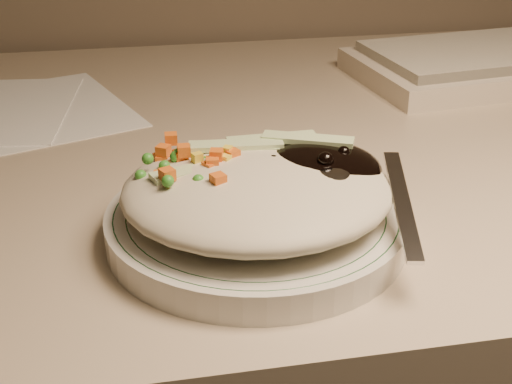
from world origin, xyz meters
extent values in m
cube|color=tan|center=(0.00, 1.38, 0.72)|extent=(1.40, 0.70, 0.04)
cylinder|color=silver|center=(-0.11, 1.17, 0.75)|extent=(0.22, 0.22, 0.02)
torus|color=#144723|center=(-0.11, 1.17, 0.76)|extent=(0.21, 0.21, 0.00)
torus|color=#144723|center=(-0.11, 1.17, 0.76)|extent=(0.19, 0.19, 0.00)
ellipsoid|color=#B9B196|center=(-0.11, 1.17, 0.78)|extent=(0.19, 0.18, 0.04)
ellipsoid|color=black|center=(-0.06, 1.18, 0.79)|extent=(0.10, 0.09, 0.03)
ellipsoid|color=orange|center=(-0.15, 1.19, 0.78)|extent=(0.08, 0.08, 0.02)
sphere|color=black|center=(-0.09, 1.18, 0.79)|extent=(0.01, 0.01, 0.01)
sphere|color=black|center=(-0.07, 1.19, 0.79)|extent=(0.01, 0.01, 0.01)
sphere|color=black|center=(-0.04, 1.18, 0.80)|extent=(0.01, 0.01, 0.01)
sphere|color=black|center=(-0.05, 1.19, 0.79)|extent=(0.01, 0.01, 0.01)
sphere|color=black|center=(-0.06, 1.17, 0.80)|extent=(0.01, 0.01, 0.01)
sphere|color=black|center=(-0.07, 1.18, 0.79)|extent=(0.01, 0.01, 0.01)
sphere|color=black|center=(-0.06, 1.19, 0.79)|extent=(0.01, 0.01, 0.01)
cube|color=#DC5E18|center=(-0.16, 1.20, 0.80)|extent=(0.01, 0.01, 0.01)
cube|color=#DC5E18|center=(-0.14, 1.17, 0.79)|extent=(0.01, 0.01, 0.01)
cube|color=#DC5E18|center=(-0.17, 1.21, 0.80)|extent=(0.01, 0.01, 0.01)
cube|color=#DC5E18|center=(-0.14, 1.18, 0.80)|extent=(0.01, 0.01, 0.01)
cube|color=#DC5E18|center=(-0.14, 1.18, 0.80)|extent=(0.01, 0.01, 0.01)
cube|color=#DC5E18|center=(-0.17, 1.21, 0.79)|extent=(0.01, 0.01, 0.01)
cube|color=#DC5E18|center=(-0.16, 1.20, 0.80)|extent=(0.01, 0.01, 0.01)
cube|color=#DC5E18|center=(-0.14, 1.18, 0.80)|extent=(0.01, 0.01, 0.01)
cube|color=#DC5E18|center=(-0.12, 1.19, 0.80)|extent=(0.01, 0.01, 0.01)
cube|color=#DC5E18|center=(-0.16, 1.22, 0.80)|extent=(0.01, 0.01, 0.01)
cube|color=#DC5E18|center=(-0.17, 1.16, 0.80)|extent=(0.01, 0.01, 0.01)
cube|color=#DC5E18|center=(-0.14, 1.15, 0.80)|extent=(0.01, 0.01, 0.01)
cube|color=#DC5E18|center=(-0.18, 1.18, 0.79)|extent=(0.01, 0.01, 0.01)
cube|color=#DC5E18|center=(-0.17, 1.21, 0.79)|extent=(0.01, 0.01, 0.01)
sphere|color=#388C28|center=(-0.14, 1.19, 0.80)|extent=(0.01, 0.01, 0.01)
sphere|color=#388C28|center=(-0.17, 1.15, 0.80)|extent=(0.01, 0.01, 0.01)
sphere|color=#388C28|center=(-0.17, 1.19, 0.80)|extent=(0.01, 0.01, 0.01)
sphere|color=#388C28|center=(-0.18, 1.19, 0.80)|extent=(0.01, 0.01, 0.01)
sphere|color=#388C28|center=(-0.14, 1.19, 0.79)|extent=(0.01, 0.01, 0.01)
sphere|color=#388C28|center=(-0.14, 1.16, 0.79)|extent=(0.01, 0.01, 0.01)
sphere|color=#388C28|center=(-0.15, 1.18, 0.79)|extent=(0.01, 0.01, 0.01)
sphere|color=#388C28|center=(-0.16, 1.17, 0.79)|extent=(0.01, 0.01, 0.01)
sphere|color=#388C28|center=(-0.19, 1.18, 0.79)|extent=(0.01, 0.01, 0.01)
sphere|color=#388C28|center=(-0.16, 1.20, 0.80)|extent=(0.01, 0.01, 0.01)
sphere|color=#388C28|center=(-0.16, 1.20, 0.80)|extent=(0.01, 0.01, 0.01)
sphere|color=#388C28|center=(-0.17, 1.17, 0.79)|extent=(0.01, 0.01, 0.01)
sphere|color=#388C28|center=(-0.15, 1.16, 0.80)|extent=(0.01, 0.01, 0.01)
sphere|color=#388C28|center=(-0.12, 1.21, 0.79)|extent=(0.01, 0.01, 0.01)
cube|color=yellow|center=(-0.14, 1.19, 0.79)|extent=(0.01, 0.01, 0.01)
cube|color=yellow|center=(-0.13, 1.18, 0.80)|extent=(0.01, 0.01, 0.01)
cube|color=yellow|center=(-0.15, 1.20, 0.79)|extent=(0.01, 0.01, 0.01)
cube|color=yellow|center=(-0.15, 1.19, 0.80)|extent=(0.01, 0.01, 0.01)
cube|color=yellow|center=(-0.15, 1.18, 0.79)|extent=(0.01, 0.01, 0.01)
cube|color=yellow|center=(-0.13, 1.19, 0.80)|extent=(0.01, 0.01, 0.01)
cube|color=yellow|center=(-0.13, 1.21, 0.80)|extent=(0.01, 0.01, 0.01)
cube|color=yellow|center=(-0.14, 1.18, 0.79)|extent=(0.01, 0.01, 0.01)
cube|color=#B2D18C|center=(-0.12, 1.21, 0.80)|extent=(0.07, 0.03, 0.00)
cube|color=#B2D18C|center=(-0.09, 1.21, 0.80)|extent=(0.07, 0.02, 0.00)
cube|color=#B2D18C|center=(-0.15, 1.18, 0.80)|extent=(0.07, 0.04, 0.00)
cube|color=#B2D18C|center=(-0.06, 1.20, 0.80)|extent=(0.07, 0.04, 0.00)
cube|color=#B2D18C|center=(-0.10, 1.16, 0.79)|extent=(0.07, 0.02, 0.00)
cube|color=#B2D18C|center=(-0.12, 1.20, 0.80)|extent=(0.07, 0.02, 0.00)
ellipsoid|color=silver|center=(-0.06, 1.16, 0.79)|extent=(0.04, 0.05, 0.01)
cube|color=silver|center=(-0.02, 1.13, 0.78)|extent=(0.03, 0.11, 0.03)
camera|label=1|loc=(-0.19, 0.73, 1.00)|focal=50.00mm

